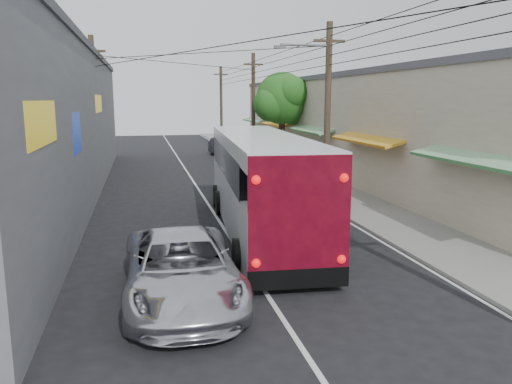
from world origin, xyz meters
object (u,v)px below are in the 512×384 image
Objects in this scene: parked_car_mid at (273,170)px; parked_car_far at (225,147)px; coach_bus at (260,182)px; pedestrian_far at (342,190)px; parked_suv at (296,187)px; jeepney at (181,268)px; pedestrian_near at (343,181)px.

parked_car_far is at bearing 87.70° from parked_car_mid.
coach_bus is 4.92m from pedestrian_far.
parked_suv is 1.51× the size of parked_car_mid.
coach_bus reaches higher than parked_car_far.
parked_car_far is at bearing 78.69° from jeepney.
jeepney is 11.03m from pedestrian_far.
parked_car_far is 2.60× the size of pedestrian_near.
coach_bus is at bearing 60.29° from jeepney.
parked_car_mid is 0.80× the size of parked_car_far.
parked_suv is at bearing -15.72° from pedestrian_near.
coach_bus is at bearing -103.77° from parked_car_far.
parked_suv reaches higher than parked_car_mid.
coach_bus is at bearing 63.55° from pedestrian_far.
parked_suv reaches higher than jeepney.
parked_car_mid is at bearing 77.21° from coach_bus.
jeepney reaches higher than parked_car_mid.
pedestrian_near is at bearing 43.18° from coach_bus.
parked_car_mid is (3.39, 10.90, -1.16)m from coach_bus.
pedestrian_far is at bearing -43.70° from parked_suv.
pedestrian_far is (7.46, 8.13, 0.13)m from jeepney.
pedestrian_far is at bearing 53.30° from pedestrian_near.
pedestrian_near is 1.58m from pedestrian_far.
jeepney is at bearing -108.69° from parked_car_far.
parked_car_mid is 2.43× the size of pedestrian_far.
pedestrian_far is at bearing -89.89° from parked_car_mid.
parked_car_far is at bearing -52.46° from pedestrian_far.
jeepney is 1.47× the size of parked_car_mid.
coach_bus is 3.18× the size of parked_car_mid.
pedestrian_near is at bearing -79.74° from pedestrian_far.
parked_car_mid is at bearing -91.92° from pedestrian_near.
pedestrian_far reaches higher than parked_car_far.
parked_car_mid is (0.80, 6.95, -0.19)m from parked_suv.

